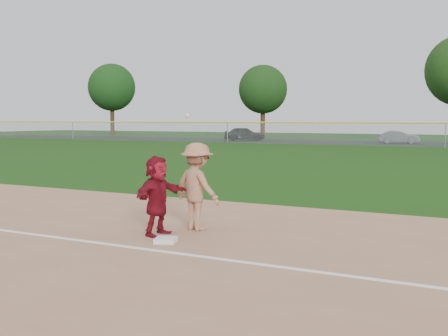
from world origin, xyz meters
The scene contains 10 objects.
ground centered at (0.00, 0.00, 0.00)m, with size 160.00×160.00×0.00m, color #153D0B.
foul_line centered at (0.00, -0.80, 0.03)m, with size 60.00×0.10×0.01m, color white.
first_base centered at (-0.35, -0.16, 0.06)m, with size 0.39×0.39×0.09m, color white.
base_runner centered at (-0.87, 0.33, 0.81)m, with size 1.47×0.47×1.58m, color maroon.
car_left centered at (-20.57, 45.01, 0.75)m, with size 1.74×4.32×1.47m, color black.
car_mid centered at (-4.76, 45.71, 0.61)m, with size 1.28×3.66×1.21m, color #53555A.
first_base_play centered at (-0.44, 1.15, 0.93)m, with size 1.32×1.21×2.41m.
outfield_fence centered at (0.00, 40.00, 1.96)m, with size 110.00×0.12×110.00m.
tree_0 centered at (-44.00, 52.00, 6.59)m, with size 6.40×6.40×9.81m.
tree_1 centered at (-22.00, 53.00, 5.83)m, with size 5.80×5.80×8.75m.
Camera 1 is at (5.43, -8.76, 2.32)m, focal length 45.00 mm.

